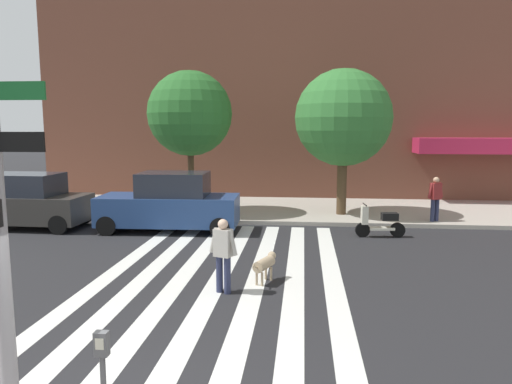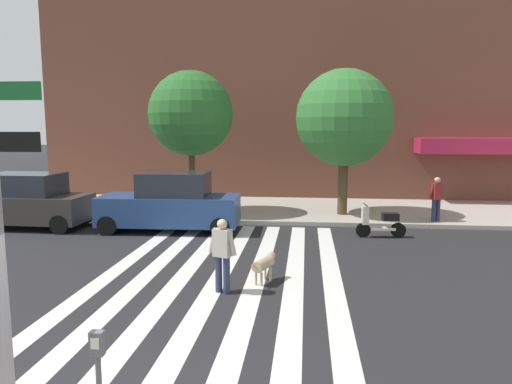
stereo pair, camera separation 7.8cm
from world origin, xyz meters
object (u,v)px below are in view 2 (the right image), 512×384
object	(u,v)px
street_tree_middle	(344,118)
parked_scooter	(381,223)
street_tree_nearest	(191,114)
parked_car_behind_first	(171,204)
parked_car_near_curb	(22,202)
pedestrian_bystander	(437,197)
pedestrian_dog_walker	(222,251)
dog_on_leash	(265,264)
parking_meter_curbside	(99,375)

from	to	relation	value
street_tree_middle	parked_scooter	bearing A→B (deg)	-72.80
street_tree_nearest	parked_car_behind_first	bearing A→B (deg)	-92.01
parked_car_near_curb	pedestrian_bystander	size ratio (longest dim) A/B	2.98
parked_scooter	pedestrian_dog_walker	world-z (taller)	pedestrian_dog_walker
street_tree_middle	pedestrian_dog_walker	distance (m)	10.01
street_tree_nearest	parked_scooter	bearing A→B (deg)	-22.96
parked_car_behind_first	dog_on_leash	world-z (taller)	parked_car_behind_first
parking_meter_curbside	parked_car_near_curb	bearing A→B (deg)	125.28
parked_car_near_curb	pedestrian_bystander	bearing A→B (deg)	7.39
parking_meter_curbside	pedestrian_bystander	world-z (taller)	pedestrian_bystander
parked_car_near_curb	dog_on_leash	bearing A→B (deg)	-29.13
parked_scooter	street_tree_middle	distance (m)	4.87
parking_meter_curbside	pedestrian_dog_walker	size ratio (longest dim) A/B	0.83
pedestrian_dog_walker	pedestrian_bystander	size ratio (longest dim) A/B	1.00
street_tree_nearest	pedestrian_dog_walker	xyz separation A→B (m)	(2.78, -8.68, -3.19)
street_tree_middle	dog_on_leash	xyz separation A→B (m)	(-2.38, -8.18, -3.49)
parking_meter_curbside	pedestrian_dog_walker	distance (m)	5.40
parked_car_near_curb	pedestrian_dog_walker	world-z (taller)	parked_car_near_curb
street_tree_nearest	street_tree_middle	bearing A→B (deg)	2.88
street_tree_middle	dog_on_leash	world-z (taller)	street_tree_middle
parking_meter_curbside	parked_scooter	distance (m)	12.02
parked_car_near_curb	street_tree_middle	world-z (taller)	street_tree_middle
street_tree_middle	pedestrian_bystander	world-z (taller)	street_tree_middle
street_tree_middle	pedestrian_dog_walker	bearing A→B (deg)	-109.73
street_tree_nearest	street_tree_middle	distance (m)	6.01
parked_car_behind_first	street_tree_nearest	distance (m)	4.19
parking_meter_curbside	parked_scooter	size ratio (longest dim) A/B	0.83
parked_car_behind_first	street_tree_nearest	bearing A→B (deg)	87.99
parking_meter_curbside	street_tree_nearest	world-z (taller)	street_tree_nearest
street_tree_middle	parked_car_near_curb	bearing A→B (deg)	-165.21
parked_car_near_curb	dog_on_leash	size ratio (longest dim) A/B	4.75
parked_car_behind_first	parked_scooter	size ratio (longest dim) A/B	2.95
pedestrian_dog_walker	dog_on_leash	bearing A→B (deg)	43.46
parked_scooter	dog_on_leash	bearing A→B (deg)	-124.63
parked_scooter	street_tree_middle	xyz separation A→B (m)	(-1.01, 3.27, 3.45)
parked_car_near_curb	parked_car_behind_first	size ratio (longest dim) A/B	1.01
parked_car_behind_first	parked_scooter	distance (m)	7.13
street_tree_nearest	parked_car_near_curb	bearing A→B (deg)	-153.69
pedestrian_dog_walker	parked_scooter	bearing A→B (deg)	53.43
parked_car_near_curb	parked_car_behind_first	world-z (taller)	parked_car_behind_first
parked_car_behind_first	parked_scooter	world-z (taller)	parked_car_behind_first
dog_on_leash	parking_meter_curbside	bearing A→B (deg)	-100.90
parked_car_near_curb	pedestrian_bystander	world-z (taller)	parked_car_near_curb
parking_meter_curbside	pedestrian_bystander	bearing A→B (deg)	62.56
parked_car_near_curb	parked_car_behind_first	xyz separation A→B (m)	(5.47, 0.00, 0.02)
dog_on_leash	pedestrian_dog_walker	bearing A→B (deg)	-136.54
parked_scooter	street_tree_nearest	world-z (taller)	street_tree_nearest
parking_meter_curbside	dog_on_leash	distance (m)	6.33
street_tree_nearest	pedestrian_dog_walker	bearing A→B (deg)	-72.24
parked_scooter	street_tree_middle	bearing A→B (deg)	107.20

